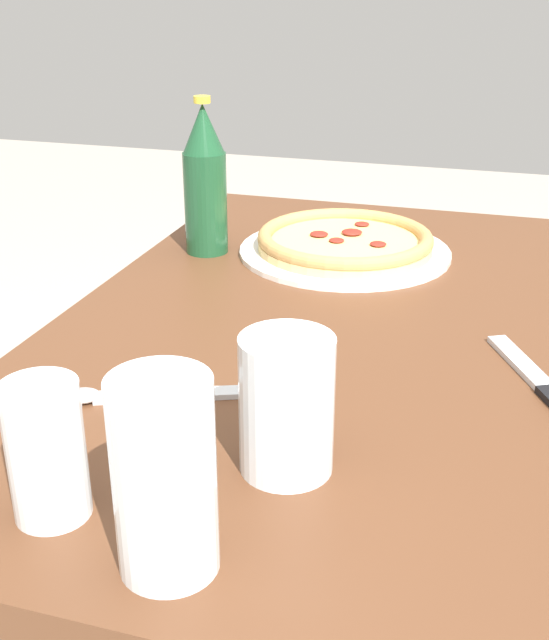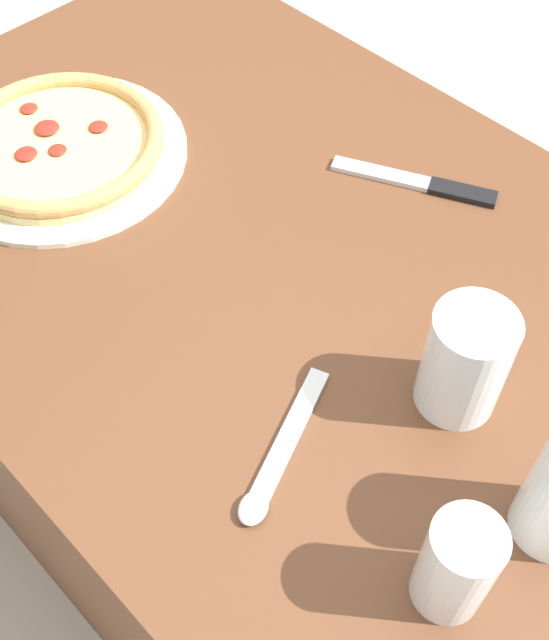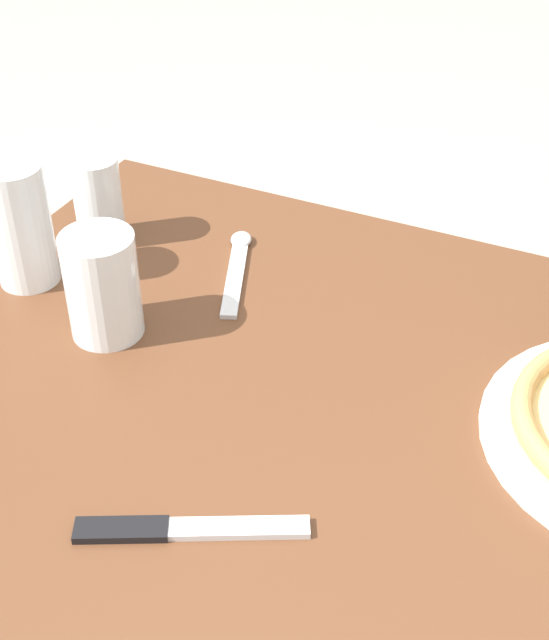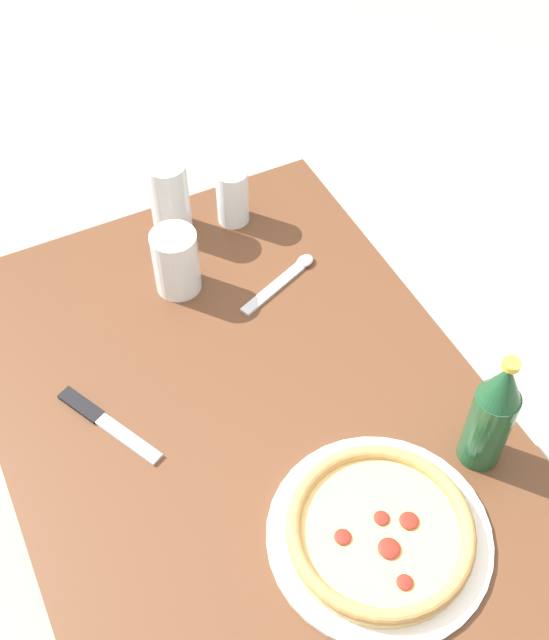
% 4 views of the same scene
% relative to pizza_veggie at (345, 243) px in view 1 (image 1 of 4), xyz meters
% --- Properties ---
extents(table, '(1.09, 0.76, 0.71)m').
position_rel_pizza_veggie_xyz_m(table, '(0.26, 0.08, -0.37)').
color(table, '#56331E').
rests_on(table, ground_plane).
extents(pizza_veggie, '(0.32, 0.32, 0.04)m').
position_rel_pizza_veggie_xyz_m(pizza_veggie, '(0.00, 0.00, 0.00)').
color(pizza_veggie, silver).
rests_on(pizza_veggie, table).
extents(glass_water, '(0.07, 0.07, 0.15)m').
position_rel_pizza_veggie_xyz_m(glass_water, '(0.73, 0.02, 0.05)').
color(glass_water, white).
rests_on(glass_water, table).
extents(glass_red_wine, '(0.06, 0.06, 0.12)m').
position_rel_pizza_veggie_xyz_m(glass_red_wine, '(0.70, -0.09, 0.04)').
color(glass_red_wine, white).
rests_on(glass_red_wine, table).
extents(glass_iced_tea, '(0.08, 0.08, 0.13)m').
position_rel_pizza_veggie_xyz_m(glass_iced_tea, '(0.58, 0.07, 0.04)').
color(glass_iced_tea, white).
rests_on(glass_iced_tea, table).
extents(beer_bottle, '(0.07, 0.07, 0.24)m').
position_rel_pizza_veggie_xyz_m(beer_bottle, '(0.05, -0.21, 0.09)').
color(beer_bottle, '#194728').
rests_on(beer_bottle, table).
extents(knife, '(0.20, 0.11, 0.01)m').
position_rel_pizza_veggie_xyz_m(knife, '(0.36, 0.29, -0.01)').
color(knife, black).
rests_on(knife, table).
extents(spoon, '(0.09, 0.18, 0.01)m').
position_rel_pizza_veggie_xyz_m(spoon, '(0.51, -0.11, -0.01)').
color(spoon, silver).
rests_on(spoon, table).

